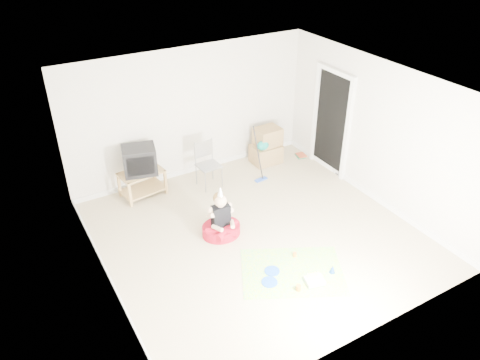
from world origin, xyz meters
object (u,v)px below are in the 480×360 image
cardboard_boxes (267,146)px  birthday_cake (315,281)px  seated_woman (221,224)px  crt_tv (140,160)px  tv_stand (142,181)px  folding_chair (209,166)px

cardboard_boxes → birthday_cake: size_ratio=2.42×
cardboard_boxes → seated_woman: seated_woman is taller
crt_tv → cardboard_boxes: bearing=13.0°
tv_stand → birthday_cake: (1.35, -3.56, -0.26)m
folding_chair → seated_woman: bearing=-109.7°
tv_stand → cardboard_boxes: (2.74, -0.07, 0.07)m
crt_tv → cardboard_boxes: crt_tv is taller
tv_stand → seated_woman: size_ratio=0.92×
cardboard_boxes → crt_tv: bearing=178.5°
crt_tv → folding_chair: bearing=-0.5°
seated_woman → birthday_cake: seated_woman is taller
folding_chair → cardboard_boxes: size_ratio=1.20×
crt_tv → tv_stand: bearing=131.1°
folding_chair → cardboard_boxes: (1.50, 0.26, -0.08)m
seated_woman → folding_chair: bearing=70.3°
cardboard_boxes → birthday_cake: (-1.40, -3.49, -0.33)m
tv_stand → folding_chair: (1.25, -0.33, 0.15)m
birthday_cake → tv_stand: bearing=110.7°
cardboard_boxes → seated_woman: (-2.04, -1.76, -0.16)m
crt_tv → cardboard_boxes: 2.77m
folding_chair → birthday_cake: bearing=-88.2°
tv_stand → folding_chair: size_ratio=0.94×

